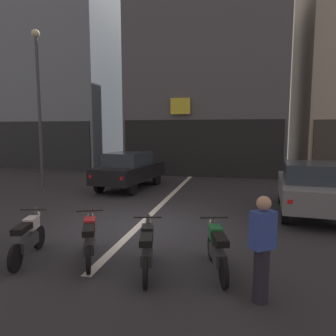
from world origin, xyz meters
TOP-DOWN VIEW (x-y plane):
  - ground_plane at (0.00, 0.00)m, footprint 120.00×120.00m
  - lane_centre_line at (0.00, 6.00)m, footprint 0.20×18.00m
  - building_corner_left at (-11.13, 14.46)m, footprint 8.96×7.30m
  - building_mid_block at (0.54, 14.46)m, footprint 9.22×9.99m
  - car_black_crossing_near at (-2.13, 5.25)m, footprint 2.28×4.29m
  - car_grey_parked_kerbside at (4.84, 2.41)m, footprint 2.10×4.23m
  - street_lamp at (-6.23, 4.80)m, footprint 0.36×0.36m
  - motorcycle_white_row_leftmost at (-1.52, -2.52)m, footprint 0.59×1.64m
  - motorcycle_red_row_left_mid at (-0.25, -2.32)m, footprint 0.77×1.55m
  - motorcycle_black_row_centre at (1.03, -2.54)m, footprint 0.59×1.64m
  - motorcycle_green_row_right_mid at (2.30, -2.27)m, footprint 0.62×1.63m
  - person_by_motorcycles at (3.03, -3.15)m, footprint 0.42×0.39m

SIDE VIEW (x-z plane):
  - ground_plane at x=0.00m, z-range 0.00..0.00m
  - lane_centre_line at x=0.00m, z-range 0.00..0.01m
  - motorcycle_white_row_leftmost at x=-1.52m, z-range -0.03..0.95m
  - motorcycle_red_row_left_mid at x=-0.25m, z-range -0.03..0.95m
  - motorcycle_black_row_centre at x=1.03m, z-range -0.03..0.95m
  - motorcycle_green_row_right_mid at x=2.30m, z-range -0.03..0.95m
  - person_by_motorcycles at x=3.03m, z-range 0.02..1.69m
  - car_black_crossing_near at x=-2.13m, z-range 0.07..1.71m
  - car_grey_parked_kerbside at x=4.84m, z-range 0.07..1.71m
  - street_lamp at x=-6.23m, z-range 0.74..7.78m
  - building_mid_block at x=0.54m, z-range -0.01..10.42m
  - building_corner_left at x=-11.13m, z-range -0.02..17.06m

